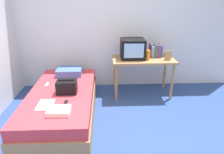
% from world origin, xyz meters
% --- Properties ---
extents(ground_plane, '(8.00, 8.00, 0.00)m').
position_xyz_m(ground_plane, '(0.00, 0.00, 0.00)').
color(ground_plane, '#2D4784').
extents(wall_back, '(5.20, 0.10, 2.60)m').
position_xyz_m(wall_back, '(0.00, 2.00, 1.30)').
color(wall_back, silver).
rests_on(wall_back, ground).
extents(bed, '(1.00, 2.00, 0.47)m').
position_xyz_m(bed, '(-0.88, 0.73, 0.23)').
color(bed, '#9E754C').
rests_on(bed, ground).
extents(desk, '(1.16, 0.60, 0.75)m').
position_xyz_m(desk, '(0.54, 1.48, 0.65)').
color(desk, '#9E754C').
rests_on(desk, ground).
extents(tv, '(0.44, 0.39, 0.36)m').
position_xyz_m(tv, '(0.33, 1.51, 0.93)').
color(tv, black).
rests_on(tv, desk).
extents(water_bottle, '(0.07, 0.07, 0.18)m').
position_xyz_m(water_bottle, '(0.60, 1.38, 0.84)').
color(water_bottle, orange).
rests_on(water_bottle, desk).
extents(book_row, '(0.23, 0.17, 0.25)m').
position_xyz_m(book_row, '(0.79, 1.58, 0.87)').
color(book_row, '#7A3D89').
rests_on(book_row, desk).
extents(picture_frame, '(0.11, 0.02, 0.18)m').
position_xyz_m(picture_frame, '(0.97, 1.36, 0.84)').
color(picture_frame, '#9E754C').
rests_on(picture_frame, desk).
extents(pillow, '(0.46, 0.35, 0.12)m').
position_xyz_m(pillow, '(-0.85, 1.41, 0.53)').
color(pillow, '#4766AD').
rests_on(pillow, bed).
extents(handbag, '(0.30, 0.20, 0.22)m').
position_xyz_m(handbag, '(-0.77, 0.66, 0.57)').
color(handbag, black).
rests_on(handbag, bed).
extents(magazine, '(0.21, 0.29, 0.01)m').
position_xyz_m(magazine, '(-1.01, 0.30, 0.47)').
color(magazine, white).
rests_on(magazine, bed).
extents(remote_dark, '(0.04, 0.16, 0.02)m').
position_xyz_m(remote_dark, '(-0.74, 0.32, 0.48)').
color(remote_dark, black).
rests_on(remote_dark, bed).
extents(remote_silver, '(0.04, 0.14, 0.02)m').
position_xyz_m(remote_silver, '(-1.15, 0.94, 0.48)').
color(remote_silver, '#B7B7BC').
rests_on(remote_silver, bed).
extents(folded_towel, '(0.28, 0.22, 0.06)m').
position_xyz_m(folded_towel, '(-0.78, 0.09, 0.50)').
color(folded_towel, white).
rests_on(folded_towel, bed).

